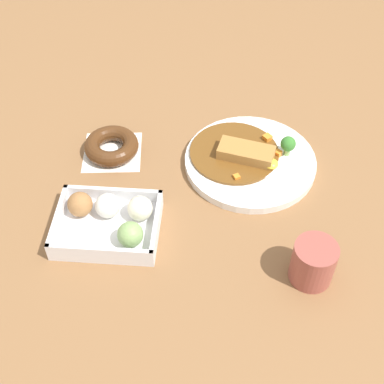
{
  "coord_description": "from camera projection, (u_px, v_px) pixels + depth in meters",
  "views": [
    {
      "loc": [
        -0.02,
        0.79,
        0.83
      ],
      "look_at": [
        0.03,
        0.06,
        0.03
      ],
      "focal_mm": 51.04,
      "sensor_mm": 36.0,
      "label": 1
    }
  ],
  "objects": [
    {
      "name": "donut_box",
      "position": [
        111.0,
        220.0,
        1.04
      ],
      "size": [
        0.2,
        0.15,
        0.06
      ],
      "color": "white",
      "rests_on": "ground_plane"
    },
    {
      "name": "curry_plate",
      "position": [
        249.0,
        160.0,
        1.16
      ],
      "size": [
        0.28,
        0.28,
        0.06
      ],
      "color": "white",
      "rests_on": "ground_plane"
    },
    {
      "name": "ground_plane",
      "position": [
        209.0,
        180.0,
        1.14
      ],
      "size": [
        1.6,
        1.6,
        0.0
      ],
      "primitive_type": "plane",
      "color": "brown"
    },
    {
      "name": "coffee_mug",
      "position": [
        313.0,
        263.0,
        0.95
      ],
      "size": [
        0.08,
        0.08,
        0.08
      ],
      "primitive_type": "cylinder",
      "color": "#9E4C42",
      "rests_on": "ground_plane"
    },
    {
      "name": "chocolate_ring_donut",
      "position": [
        112.0,
        146.0,
        1.19
      ],
      "size": [
        0.14,
        0.14,
        0.04
      ],
      "color": "white",
      "rests_on": "ground_plane"
    }
  ]
}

